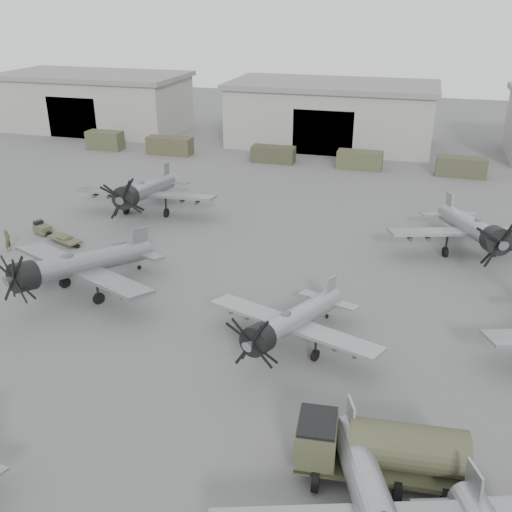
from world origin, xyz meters
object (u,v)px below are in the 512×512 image
(aircraft_mid_2, at_px, (290,322))
(tug_trailer, at_px, (51,233))
(aircraft_far_0, at_px, (144,191))
(aircraft_far_1, at_px, (474,229))
(fuel_tanker, at_px, (381,448))
(ground_crew, at_px, (8,240))
(aircraft_mid_1, at_px, (76,266))

(aircraft_mid_2, xyz_separation_m, tug_trailer, (-24.45, 11.61, -1.61))
(aircraft_far_0, distance_m, aircraft_far_1, 30.05)
(fuel_tanker, distance_m, ground_crew, 36.22)
(aircraft_mid_1, xyz_separation_m, aircraft_far_0, (-2.80, 16.30, 0.13))
(aircraft_mid_2, distance_m, tug_trailer, 27.11)
(aircraft_far_1, bearing_deg, fuel_tanker, -118.84)
(aircraft_mid_2, relative_size, aircraft_far_0, 0.81)
(aircraft_mid_1, bearing_deg, fuel_tanker, -4.99)
(tug_trailer, bearing_deg, fuel_tanker, -11.05)
(aircraft_mid_2, bearing_deg, aircraft_far_1, 76.16)
(aircraft_far_1, xyz_separation_m, ground_crew, (-37.32, -9.50, -1.51))
(tug_trailer, distance_m, ground_crew, 3.92)
(aircraft_far_1, distance_m, fuel_tanker, 26.67)
(aircraft_mid_1, height_order, ground_crew, aircraft_mid_1)
(aircraft_mid_2, xyz_separation_m, aircraft_far_0, (-18.83, 19.03, 0.46))
(aircraft_far_1, bearing_deg, aircraft_mid_1, -169.01)
(aircraft_mid_1, relative_size, aircraft_far_0, 0.93)
(aircraft_mid_1, height_order, aircraft_far_1, aircraft_far_1)
(aircraft_mid_2, distance_m, aircraft_far_0, 26.78)
(aircraft_mid_1, distance_m, aircraft_far_0, 16.54)
(aircraft_mid_2, height_order, aircraft_far_1, aircraft_far_1)
(aircraft_mid_1, height_order, fuel_tanker, aircraft_mid_1)
(fuel_tanker, relative_size, tug_trailer, 1.33)
(aircraft_mid_2, bearing_deg, aircraft_mid_1, -171.08)
(aircraft_mid_1, xyz_separation_m, aircraft_mid_2, (16.03, -2.73, -0.33))
(aircraft_far_0, xyz_separation_m, fuel_tanker, (24.86, -27.58, -0.83))
(aircraft_mid_1, relative_size, ground_crew, 6.78)
(aircraft_far_0, distance_m, tug_trailer, 9.53)
(aircraft_mid_1, bearing_deg, aircraft_mid_2, 12.41)
(tug_trailer, height_order, ground_crew, ground_crew)
(aircraft_mid_2, bearing_deg, fuel_tanker, -36.21)
(aircraft_far_1, relative_size, tug_trailer, 2.31)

